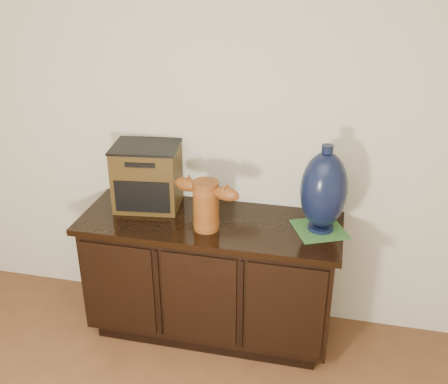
% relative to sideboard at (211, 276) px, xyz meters
% --- Properties ---
extents(sideboard, '(1.46, 0.56, 0.75)m').
position_rel_sideboard_xyz_m(sideboard, '(0.00, 0.00, 0.00)').
color(sideboard, black).
rests_on(sideboard, ground).
extents(terracotta_vessel, '(0.39, 0.18, 0.28)m').
position_rel_sideboard_xyz_m(terracotta_vessel, '(0.00, -0.09, 0.52)').
color(terracotta_vessel, brown).
rests_on(terracotta_vessel, sideboard).
extents(tv_radio, '(0.41, 0.34, 0.37)m').
position_rel_sideboard_xyz_m(tv_radio, '(-0.40, 0.11, 0.55)').
color(tv_radio, '#3C2A0F').
rests_on(tv_radio, sideboard).
extents(green_mat, '(0.34, 0.34, 0.01)m').
position_rel_sideboard_xyz_m(green_mat, '(0.60, 0.03, 0.37)').
color(green_mat, '#30642D').
rests_on(green_mat, sideboard).
extents(lamp_base, '(0.33, 0.33, 0.48)m').
position_rel_sideboard_xyz_m(lamp_base, '(0.61, 0.03, 0.60)').
color(lamp_base, black).
rests_on(lamp_base, green_mat).
extents(spray_can, '(0.06, 0.06, 0.18)m').
position_rel_sideboard_xyz_m(spray_can, '(-0.26, 0.22, 0.46)').
color(spray_can, '#4F0D13').
rests_on(spray_can, sideboard).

